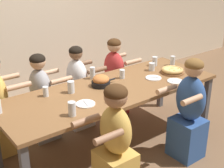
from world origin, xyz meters
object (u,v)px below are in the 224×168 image
drinking_glass_a (46,92)px  drinking_glass_h (71,88)px  drinking_glass_g (122,74)px  drinking_glass_i (114,99)px  drinking_glass_e (93,74)px  diner_near_midleft (115,146)px  empty_plate_a (175,81)px  diner_far_midleft (42,101)px  diner_far_center (78,91)px  drinking_glass_c (72,110)px  diner_far_midright (114,80)px  pizza_board_main (172,71)px  cocktail_glass_blue (152,67)px  diner_near_midright (189,113)px  empty_plate_b (86,104)px  empty_plate_c (153,78)px  drinking_glass_f (155,61)px  skillet_bowl (101,81)px  drinking_glass_d (172,61)px

drinking_glass_a → drinking_glass_h: bearing=-17.6°
drinking_glass_g → drinking_glass_i: size_ratio=1.07×
drinking_glass_e → diner_near_midleft: diner_near_midleft is taller
empty_plate_a → diner_far_midleft: size_ratio=0.17×
drinking_glass_e → diner_far_center: (-0.04, 0.31, -0.32)m
drinking_glass_i → drinking_glass_g: bearing=43.6°
diner_near_midleft → diner_far_center: 1.46m
drinking_glass_c → diner_near_midleft: size_ratio=0.12×
diner_far_midright → diner_far_midleft: (-1.14, 0.00, -0.01)m
pizza_board_main → empty_plate_a: 0.31m
pizza_board_main → diner_far_midright: bearing=114.4°
drinking_glass_c → drinking_glass_h: bearing=60.3°
cocktail_glass_blue → drinking_glass_e: (-0.79, 0.23, 0.02)m
drinking_glass_h → diner_near_midright: bearing=-41.4°
pizza_board_main → diner_far_center: size_ratio=0.27×
empty_plate_b → diner_far_midright: 1.38m
empty_plate_c → drinking_glass_h: drinking_glass_h is taller
drinking_glass_a → drinking_glass_e: size_ratio=0.74×
drinking_glass_c → drinking_glass_f: 1.75m
drinking_glass_a → diner_near_midleft: bearing=-77.7°
empty_plate_a → diner_far_midright: 1.05m
skillet_bowl → empty_plate_b: bearing=-143.8°
drinking_glass_e → drinking_glass_a: bearing=-169.9°
cocktail_glass_blue → drinking_glass_h: drinking_glass_h is taller
drinking_glass_a → skillet_bowl: bearing=-11.5°
drinking_glass_a → drinking_glass_h: 0.28m
skillet_bowl → empty_plate_a: skillet_bowl is taller
drinking_glass_h → drinking_glass_d: bearing=-1.8°
drinking_glass_f → diner_near_midright: 1.08m
diner_near_midleft → drinking_glass_c: bearing=28.1°
skillet_bowl → diner_far_midright: (0.64, 0.57, -0.31)m
cocktail_glass_blue → diner_far_center: 1.03m
drinking_glass_a → drinking_glass_d: (1.85, -0.13, 0.01)m
empty_plate_c → diner_far_midleft: diner_far_midleft is taller
cocktail_glass_blue → diner_near_midleft: size_ratio=0.11×
drinking_glass_a → drinking_glass_i: bearing=-50.3°
diner_near_midright → drinking_glass_f: bearing=-22.7°
empty_plate_c → drinking_glass_e: (-0.60, 0.45, 0.06)m
diner_near_midright → diner_far_center: size_ratio=1.06×
empty_plate_b → drinking_glass_d: drinking_glass_d is taller
empty_plate_c → empty_plate_b: bearing=-174.5°
drinking_glass_a → diner_near_midleft: size_ratio=0.09×
drinking_glass_g → diner_far_midright: 0.67m
skillet_bowl → drinking_glass_d: bearing=-0.1°
drinking_glass_d → drinking_glass_c: bearing=-167.1°
drinking_glass_a → diner_far_center: size_ratio=0.10×
drinking_glass_c → drinking_glass_f: bearing=18.9°
drinking_glass_d → diner_far_midleft: diner_far_midleft is taller
empty_plate_b → diner_far_midright: diner_far_midright is taller
skillet_bowl → drinking_glass_i: (-0.16, -0.45, -0.02)m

